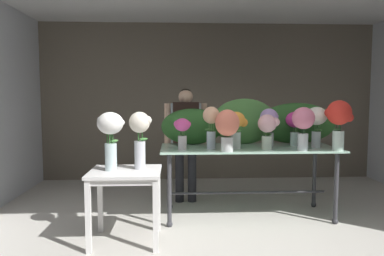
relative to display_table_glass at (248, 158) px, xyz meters
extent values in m
plane|color=beige|center=(-0.28, 0.30, -0.73)|extent=(8.19, 8.19, 0.00)
cube|color=#706656|center=(-0.28, 2.16, 0.65)|extent=(5.99, 0.12, 2.75)
cube|color=#ABD8BF|center=(0.00, 0.00, 0.12)|extent=(2.12, 0.85, 0.02)
cylinder|color=#38383D|center=(-0.96, -0.33, -0.31)|extent=(0.05, 0.05, 0.84)
sphere|color=#38383D|center=(-0.96, -0.33, -0.70)|extent=(0.07, 0.07, 0.07)
cylinder|color=#38383D|center=(0.96, -0.33, -0.31)|extent=(0.05, 0.05, 0.84)
sphere|color=#38383D|center=(0.96, -0.33, -0.70)|extent=(0.07, 0.07, 0.07)
cylinder|color=#38383D|center=(-0.96, 0.33, -0.31)|extent=(0.05, 0.05, 0.84)
sphere|color=#38383D|center=(-0.96, 0.33, -0.70)|extent=(0.07, 0.07, 0.07)
cylinder|color=#38383D|center=(0.96, 0.33, -0.31)|extent=(0.05, 0.05, 0.84)
sphere|color=#38383D|center=(0.96, 0.33, -0.70)|extent=(0.07, 0.07, 0.07)
cylinder|color=#38383D|center=(0.00, 0.00, -0.44)|extent=(1.92, 0.03, 0.03)
cube|color=white|center=(-1.40, -0.73, -0.01)|extent=(0.71, 0.63, 0.03)
cube|color=white|center=(-1.40, -0.73, -0.06)|extent=(0.65, 0.57, 0.06)
cube|color=white|center=(-1.71, -1.00, -0.38)|extent=(0.05, 0.05, 0.71)
cube|color=white|center=(-1.08, -1.00, -0.38)|extent=(0.05, 0.05, 0.71)
cube|color=white|center=(-1.71, -0.45, -0.38)|extent=(0.05, 0.05, 0.71)
cube|color=white|center=(-1.08, -0.45, -0.38)|extent=(0.05, 0.05, 0.71)
cylinder|color=#232328|center=(-0.83, 0.67, -0.32)|extent=(0.12, 0.12, 0.83)
cylinder|color=#232328|center=(-0.66, 0.67, -0.32)|extent=(0.12, 0.12, 0.83)
cube|color=#B2BCC6|center=(-0.74, 0.67, 0.37)|extent=(0.41, 0.22, 0.55)
cube|color=black|center=(-0.74, 0.55, 0.33)|extent=(0.35, 0.02, 0.67)
cylinder|color=#D8AD8E|center=(-1.00, 0.67, 0.37)|extent=(0.09, 0.09, 0.55)
cylinder|color=#D8AD8E|center=(-0.49, 0.67, 0.37)|extent=(0.09, 0.09, 0.55)
sphere|color=#D8AD8E|center=(-0.74, 0.67, 0.74)|extent=(0.20, 0.20, 0.20)
ellipsoid|color=black|center=(-0.74, 0.69, 0.80)|extent=(0.15, 0.15, 0.09)
ellipsoid|color=#2D6028|center=(-0.67, 0.31, 0.36)|extent=(0.80, 0.31, 0.46)
ellipsoid|color=#477F3D|center=(0.01, 0.31, 0.42)|extent=(0.84, 0.22, 0.59)
ellipsoid|color=#2D6028|center=(0.69, 0.31, 0.39)|extent=(1.05, 0.22, 0.53)
cylinder|color=silver|center=(-0.81, -0.18, 0.21)|extent=(0.10, 0.10, 0.16)
cylinder|color=#9EBCB2|center=(-0.81, -0.18, 0.16)|extent=(0.09, 0.09, 0.07)
cylinder|color=#477F3D|center=(-0.79, -0.17, 0.26)|extent=(0.01, 0.01, 0.23)
cylinder|color=#477F3D|center=(-0.82, -0.15, 0.26)|extent=(0.01, 0.01, 0.23)
cylinder|color=#477F3D|center=(-0.83, -0.17, 0.26)|extent=(0.01, 0.01, 0.23)
cylinder|color=#477F3D|center=(-0.81, -0.19, 0.26)|extent=(0.01, 0.01, 0.23)
ellipsoid|color=#E54C9E|center=(-0.81, -0.18, 0.42)|extent=(0.18, 0.18, 0.15)
sphere|color=#E54C9E|center=(-0.87, -0.19, 0.43)|extent=(0.09, 0.09, 0.09)
sphere|color=#E54C9E|center=(-0.74, -0.16, 0.42)|extent=(0.08, 0.08, 0.08)
cylinder|color=silver|center=(-0.47, -0.12, 0.23)|extent=(0.11, 0.11, 0.21)
cylinder|color=#9EBCB2|center=(-0.47, -0.12, 0.17)|extent=(0.10, 0.10, 0.09)
cylinder|color=#477F3D|center=(-0.44, -0.13, 0.30)|extent=(0.01, 0.01, 0.33)
cylinder|color=#477F3D|center=(-0.47, -0.10, 0.30)|extent=(0.01, 0.01, 0.33)
cylinder|color=#477F3D|center=(-0.50, -0.13, 0.30)|extent=(0.01, 0.01, 0.33)
cylinder|color=#477F3D|center=(-0.47, -0.15, 0.30)|extent=(0.01, 0.01, 0.33)
ellipsoid|color=#F4B78E|center=(-0.47, -0.12, 0.53)|extent=(0.20, 0.20, 0.20)
sphere|color=#F4B78E|center=(-0.53, -0.14, 0.54)|extent=(0.09, 0.09, 0.09)
sphere|color=#F4B78E|center=(-0.41, -0.15, 0.50)|extent=(0.06, 0.06, 0.06)
ellipsoid|color=#477F3D|center=(-0.49, -0.11, 0.36)|extent=(0.11, 0.06, 0.03)
cylinder|color=silver|center=(0.81, -0.06, 0.23)|extent=(0.11, 0.11, 0.19)
cylinder|color=#9EBCB2|center=(0.81, -0.06, 0.17)|extent=(0.10, 0.10, 0.08)
cylinder|color=#387033|center=(0.84, -0.07, 0.29)|extent=(0.01, 0.01, 0.31)
cylinder|color=#387033|center=(0.82, -0.04, 0.29)|extent=(0.01, 0.01, 0.31)
cylinder|color=#387033|center=(0.79, -0.06, 0.29)|extent=(0.01, 0.01, 0.31)
cylinder|color=#387033|center=(0.81, -0.09, 0.29)|extent=(0.01, 0.01, 0.31)
ellipsoid|color=white|center=(0.81, -0.06, 0.51)|extent=(0.25, 0.25, 0.22)
sphere|color=white|center=(0.73, -0.07, 0.51)|extent=(0.07, 0.07, 0.07)
sphere|color=white|center=(0.88, -0.05, 0.54)|extent=(0.07, 0.07, 0.07)
ellipsoid|color=#477F3D|center=(0.84, -0.06, 0.34)|extent=(0.09, 0.11, 0.03)
cylinder|color=silver|center=(0.56, -0.30, 0.23)|extent=(0.12, 0.12, 0.20)
cylinder|color=#9EBCB2|center=(0.56, -0.30, 0.17)|extent=(0.11, 0.11, 0.08)
cylinder|color=#28562D|center=(0.59, -0.30, 0.28)|extent=(0.01, 0.01, 0.28)
cylinder|color=#28562D|center=(0.57, -0.27, 0.28)|extent=(0.01, 0.01, 0.28)
cylinder|color=#28562D|center=(0.55, -0.30, 0.28)|extent=(0.01, 0.01, 0.28)
cylinder|color=#28562D|center=(0.56, -0.33, 0.28)|extent=(0.01, 0.01, 0.28)
ellipsoid|color=pink|center=(0.56, -0.30, 0.50)|extent=(0.25, 0.25, 0.25)
sphere|color=pink|center=(0.49, -0.33, 0.54)|extent=(0.10, 0.10, 0.10)
cylinder|color=silver|center=(0.61, 0.10, 0.21)|extent=(0.11, 0.11, 0.17)
cylinder|color=#9EBCB2|center=(0.61, 0.10, 0.17)|extent=(0.10, 0.10, 0.07)
cylinder|color=#477F3D|center=(0.63, 0.10, 0.27)|extent=(0.01, 0.01, 0.26)
cylinder|color=#477F3D|center=(0.60, 0.12, 0.27)|extent=(0.01, 0.01, 0.26)
cylinder|color=#477F3D|center=(0.59, 0.10, 0.27)|extent=(0.01, 0.01, 0.26)
cylinder|color=#477F3D|center=(0.61, 0.08, 0.27)|extent=(0.01, 0.01, 0.26)
ellipsoid|color=#D1338E|center=(0.61, 0.10, 0.46)|extent=(0.23, 0.23, 0.20)
sphere|color=#D1338E|center=(0.54, 0.12, 0.44)|extent=(0.07, 0.07, 0.07)
sphere|color=#D1338E|center=(0.67, 0.13, 0.47)|extent=(0.08, 0.08, 0.08)
cylinder|color=silver|center=(0.18, -0.18, 0.21)|extent=(0.12, 0.12, 0.15)
cylinder|color=#9EBCB2|center=(0.18, -0.18, 0.16)|extent=(0.11, 0.11, 0.06)
cylinder|color=#2D6028|center=(0.20, -0.18, 0.25)|extent=(0.01, 0.01, 0.23)
cylinder|color=#2D6028|center=(0.18, -0.16, 0.25)|extent=(0.01, 0.01, 0.23)
cylinder|color=#2D6028|center=(0.15, -0.18, 0.25)|extent=(0.01, 0.01, 0.23)
cylinder|color=#2D6028|center=(0.18, -0.20, 0.25)|extent=(0.01, 0.01, 0.23)
ellipsoid|color=#EFB2BC|center=(0.18, -0.18, 0.43)|extent=(0.22, 0.22, 0.21)
sphere|color=#EFB2BC|center=(0.11, -0.20, 0.41)|extent=(0.08, 0.08, 0.08)
sphere|color=#EFB2BC|center=(0.27, -0.20, 0.45)|extent=(0.10, 0.10, 0.10)
ellipsoid|color=#477F3D|center=(0.19, -0.16, 0.30)|extent=(0.11, 0.07, 0.03)
cylinder|color=silver|center=(0.27, 0.10, 0.21)|extent=(0.12, 0.12, 0.17)
cylinder|color=#9EBCB2|center=(0.27, 0.10, 0.17)|extent=(0.11, 0.11, 0.07)
cylinder|color=#387033|center=(0.30, 0.10, 0.28)|extent=(0.01, 0.01, 0.28)
cylinder|color=#387033|center=(0.27, 0.13, 0.28)|extent=(0.01, 0.01, 0.28)
cylinder|color=#387033|center=(0.24, 0.10, 0.28)|extent=(0.01, 0.01, 0.28)
cylinder|color=#387033|center=(0.27, 0.07, 0.28)|extent=(0.01, 0.01, 0.28)
ellipsoid|color=#B28ED1|center=(0.27, 0.10, 0.48)|extent=(0.23, 0.23, 0.23)
sphere|color=#B28ED1|center=(0.19, 0.09, 0.45)|extent=(0.09, 0.09, 0.09)
sphere|color=#B28ED1|center=(0.36, 0.11, 0.50)|extent=(0.07, 0.07, 0.07)
cylinder|color=silver|center=(-0.31, -0.34, 0.21)|extent=(0.14, 0.14, 0.16)
cylinder|color=#9EBCB2|center=(-0.31, -0.34, 0.17)|extent=(0.13, 0.13, 0.07)
cylinder|color=#387033|center=(-0.29, -0.34, 0.25)|extent=(0.01, 0.01, 0.22)
cylinder|color=#387033|center=(-0.30, -0.30, 0.25)|extent=(0.01, 0.01, 0.22)
cylinder|color=#387033|center=(-0.35, -0.34, 0.25)|extent=(0.01, 0.01, 0.22)
cylinder|color=#387033|center=(-0.31, -0.36, 0.25)|extent=(0.01, 0.01, 0.22)
ellipsoid|color=#EF7A60|center=(-0.31, -0.34, 0.45)|extent=(0.27, 0.27, 0.30)
sphere|color=#EF7A60|center=(-0.39, -0.33, 0.45)|extent=(0.08, 0.08, 0.08)
sphere|color=#EF7A60|center=(-0.23, -0.36, 0.47)|extent=(0.11, 0.11, 0.11)
cylinder|color=silver|center=(-0.18, -0.11, 0.23)|extent=(0.12, 0.12, 0.20)
cylinder|color=#9EBCB2|center=(-0.18, -0.11, 0.17)|extent=(0.11, 0.11, 0.08)
cylinder|color=#28562D|center=(-0.15, -0.11, 0.28)|extent=(0.01, 0.01, 0.28)
cylinder|color=#28562D|center=(-0.18, -0.08, 0.28)|extent=(0.01, 0.01, 0.28)
cylinder|color=#28562D|center=(-0.21, -0.10, 0.28)|extent=(0.01, 0.01, 0.28)
cylinder|color=#28562D|center=(-0.17, -0.13, 0.28)|extent=(0.01, 0.01, 0.28)
ellipsoid|color=orange|center=(-0.18, -0.11, 0.47)|extent=(0.22, 0.22, 0.19)
sphere|color=orange|center=(-0.26, -0.14, 0.48)|extent=(0.10, 0.10, 0.10)
sphere|color=orange|center=(-0.08, -0.10, 0.44)|extent=(0.11, 0.11, 0.11)
ellipsoid|color=#477F3D|center=(-0.15, -0.15, 0.34)|extent=(0.10, 0.10, 0.03)
cylinder|color=silver|center=(0.98, -0.30, 0.24)|extent=(0.13, 0.13, 0.22)
cylinder|color=#9EBCB2|center=(0.98, -0.30, 0.18)|extent=(0.12, 0.12, 0.09)
cylinder|color=#28562D|center=(0.99, -0.31, 0.31)|extent=(0.01, 0.01, 0.34)
cylinder|color=#28562D|center=(0.96, -0.28, 0.31)|extent=(0.01, 0.01, 0.34)
cylinder|color=#28562D|center=(0.97, -0.33, 0.31)|extent=(0.01, 0.01, 0.34)
ellipsoid|color=red|center=(0.98, -0.30, 0.56)|extent=(0.28, 0.28, 0.28)
sphere|color=red|center=(0.87, -0.29, 0.56)|extent=(0.11, 0.11, 0.11)
sphere|color=red|center=(1.08, -0.32, 0.51)|extent=(0.10, 0.10, 0.10)
ellipsoid|color=#28562D|center=(0.95, -0.33, 0.37)|extent=(0.11, 0.06, 0.03)
cylinder|color=silver|center=(-1.54, -0.73, 0.14)|extent=(0.12, 0.12, 0.27)
cylinder|color=#9EBCB2|center=(-1.54, -0.73, 0.06)|extent=(0.11, 0.11, 0.12)
cylinder|color=#387033|center=(-1.52, -0.72, 0.21)|extent=(0.01, 0.01, 0.40)
cylinder|color=#387033|center=(-1.54, -0.71, 0.21)|extent=(0.01, 0.01, 0.40)
cylinder|color=#387033|center=(-1.57, -0.73, 0.21)|extent=(0.01, 0.01, 0.40)
cylinder|color=#387033|center=(-1.54, -0.75, 0.21)|extent=(0.01, 0.01, 0.40)
ellipsoid|color=white|center=(-1.54, -0.73, 0.48)|extent=(0.26, 0.26, 0.22)
sphere|color=white|center=(-1.63, -0.71, 0.51)|extent=(0.07, 0.07, 0.07)
sphere|color=white|center=(-1.43, -0.73, 0.49)|extent=(0.07, 0.07, 0.07)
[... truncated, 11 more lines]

